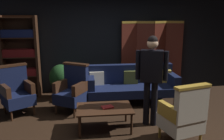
{
  "coord_description": "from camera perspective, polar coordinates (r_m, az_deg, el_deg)",
  "views": [
    {
      "loc": [
        -0.57,
        -3.91,
        2.06
      ],
      "look_at": [
        0.0,
        0.8,
        0.95
      ],
      "focal_mm": 37.95,
      "sensor_mm": 36.0,
      "label": 1
    }
  ],
  "objects": [
    {
      "name": "bookshelf",
      "position": [
        6.38,
        -21.19,
        3.36
      ],
      "size": [
        0.9,
        0.32,
        2.05
      ],
      "color": "#382114",
      "rests_on": "ground_plane"
    },
    {
      "name": "back_wall",
      "position": [
        6.42,
        -1.78,
        7.26
      ],
      "size": [
        7.2,
        0.1,
        2.8
      ],
      "primitive_type": "cube",
      "color": "black",
      "rests_on": "ground_plane"
    },
    {
      "name": "book_red_leather",
      "position": [
        4.32,
        -1.13,
        -8.92
      ],
      "size": [
        0.24,
        0.19,
        0.03
      ],
      "primitive_type": "cube",
      "rotation": [
        0.0,
        0.0,
        0.27
      ],
      "color": "maroon",
      "rests_on": "coffee_table"
    },
    {
      "name": "coffee_table",
      "position": [
        4.35,
        -1.84,
        -9.61
      ],
      "size": [
        1.0,
        0.64,
        0.42
      ],
      "color": "#382114",
      "rests_on": "ground_plane"
    },
    {
      "name": "armchair_wing_right",
      "position": [
        5.17,
        -9.52,
        -4.67
      ],
      "size": [
        0.8,
        0.79,
        1.04
      ],
      "color": "#382114",
      "rests_on": "ground_plane"
    },
    {
      "name": "armchair_gilt_accent",
      "position": [
        4.01,
        16.83,
        -10.48
      ],
      "size": [
        0.71,
        0.71,
        1.04
      ],
      "color": "#B78E33",
      "rests_on": "ground_plane"
    },
    {
      "name": "potted_plant",
      "position": [
        6.06,
        -12.24,
        -2.08
      ],
      "size": [
        0.56,
        0.56,
        0.86
      ],
      "color": "brown",
      "rests_on": "ground_plane"
    },
    {
      "name": "standing_figure",
      "position": [
        4.39,
        9.49,
        -0.63
      ],
      "size": [
        0.56,
        0.33,
        1.7
      ],
      "color": "black",
      "rests_on": "ground_plane"
    },
    {
      "name": "folding_screen",
      "position": [
        6.52,
        9.55,
        3.5
      ],
      "size": [
        1.71,
        0.27,
        1.9
      ],
      "color": "#5B2319",
      "rests_on": "ground_plane"
    },
    {
      "name": "velvet_couch",
      "position": [
        5.71,
        4.71,
        -3.22
      ],
      "size": [
        2.12,
        0.78,
        0.88
      ],
      "color": "#382114",
      "rests_on": "ground_plane"
    },
    {
      "name": "ground_plane",
      "position": [
        4.45,
        1.28,
        -14.38
      ],
      "size": [
        10.0,
        10.0,
        0.0
      ],
      "primitive_type": "plane",
      "color": "black"
    },
    {
      "name": "armchair_wing_left",
      "position": [
        5.37,
        -21.98,
        -4.81
      ],
      "size": [
        0.8,
        0.8,
        1.04
      ],
      "color": "#382114",
      "rests_on": "ground_plane"
    }
  ]
}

